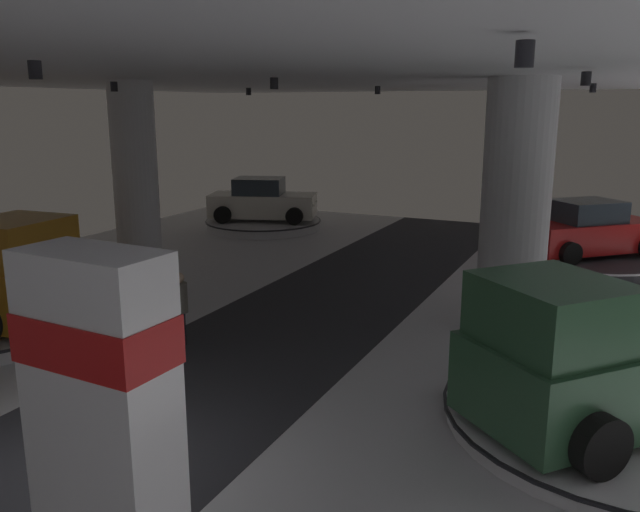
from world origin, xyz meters
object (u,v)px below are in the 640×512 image
object	(u,v)px
display_car_deep_left	(262,201)
visitor_walking_near	(180,305)
pickup_truck_mid_right	(619,358)
display_platform_deep_left	(263,224)
display_platform_mid_right	(627,418)
display_car_deep_right	(588,230)
column_right	(516,205)
brand_sign_pylon	(110,493)
column_left	(137,192)
display_platform_deep_right	(586,260)

from	to	relation	value
display_car_deep_left	visitor_walking_near	xyz separation A→B (m)	(5.15, -12.25, -0.22)
display_car_deep_left	pickup_truck_mid_right	world-z (taller)	pickup_truck_mid_right
display_platform_deep_left	display_platform_mid_right	distance (m)	18.19
display_platform_mid_right	visitor_walking_near	xyz separation A→B (m)	(-8.42, -0.12, 0.76)
display_platform_deep_left	display_car_deep_right	bearing A→B (deg)	-5.63
column_right	display_car_deep_right	xyz separation A→B (m)	(1.27, 6.64, -1.62)
display_platform_mid_right	brand_sign_pylon	bearing A→B (deg)	-117.52
column_left	display_platform_deep_left	size ratio (longest dim) A/B	1.18
column_left	column_right	bearing A→B (deg)	11.56
column_right	display_car_deep_left	distance (m)	13.65
display_platform_deep_right	visitor_walking_near	size ratio (longest dim) A/B	3.12
display_car_deep_right	display_car_deep_left	xyz separation A→B (m)	(-12.32, 1.20, -0.00)
display_platform_deep_right	display_car_deep_right	bearing A→B (deg)	-136.90
display_platform_deep_right	visitor_walking_near	bearing A→B (deg)	-122.99
pickup_truck_mid_right	display_platform_deep_right	bearing A→B (deg)	95.23
display_car_deep_left	visitor_walking_near	world-z (taller)	display_car_deep_left
display_platform_deep_right	display_platform_deep_left	size ratio (longest dim) A/B	1.06
column_left	display_platform_deep_right	bearing A→B (deg)	39.43
column_left	display_car_deep_right	size ratio (longest dim) A/B	1.28
display_car_deep_right	display_platform_mid_right	size ratio (longest dim) A/B	0.76
column_left	display_car_deep_left	bearing A→B (deg)	101.54
column_right	brand_sign_pylon	distance (m)	11.51
display_car_deep_left	pickup_truck_mid_right	distance (m)	18.21
display_platform_deep_right	column_left	bearing A→B (deg)	-140.57
display_platform_mid_right	display_platform_deep_right	bearing A→B (deg)	96.45
column_left	display_platform_deep_left	xyz separation A→B (m)	(-1.95, 9.71, -2.55)
brand_sign_pylon	display_car_deep_right	distance (m)	18.26
column_right	visitor_walking_near	xyz separation A→B (m)	(-5.90, -4.40, -1.84)
display_platform_deep_left	visitor_walking_near	distance (m)	13.31
column_left	brand_sign_pylon	size ratio (longest dim) A/B	1.40
display_platform_deep_left	visitor_walking_near	bearing A→B (deg)	-67.32
column_right	display_platform_deep_left	world-z (taller)	column_right
column_right	display_car_deep_left	bearing A→B (deg)	144.62
display_car_deep_left	column_left	bearing A→B (deg)	-78.46
display_car_deep_right	display_car_deep_left	size ratio (longest dim) A/B	0.94
display_car_deep_left	display_car_deep_right	bearing A→B (deg)	-5.57
brand_sign_pylon	column_left	bearing A→B (deg)	129.46
column_right	display_platform_mid_right	world-z (taller)	column_right
display_car_deep_left	visitor_walking_near	distance (m)	13.29
brand_sign_pylon	column_right	bearing A→B (deg)	84.05
visitor_walking_near	display_platform_deep_right	bearing A→B (deg)	57.01
pickup_truck_mid_right	display_car_deep_left	bearing A→B (deg)	137.20
brand_sign_pylon	display_platform_deep_left	xyz separation A→B (m)	(-9.83, 19.28, -1.83)
display_car_deep_left	display_platform_mid_right	size ratio (longest dim) A/B	0.80
display_platform_mid_right	pickup_truck_mid_right	world-z (taller)	pickup_truck_mid_right
visitor_walking_near	display_car_deep_right	bearing A→B (deg)	57.04
column_right	display_platform_deep_left	xyz separation A→B (m)	(-11.02, 7.85, -2.55)
display_platform_mid_right	visitor_walking_near	bearing A→B (deg)	-179.21
display_platform_mid_right	display_platform_deep_left	bearing A→B (deg)	138.13
brand_sign_pylon	display_platform_mid_right	distance (m)	8.26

